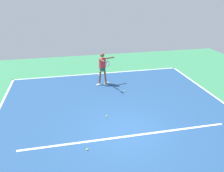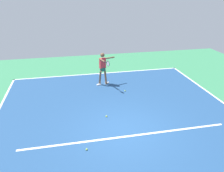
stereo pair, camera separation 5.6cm
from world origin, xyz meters
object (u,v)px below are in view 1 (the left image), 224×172
(tennis_ball_by_baseline, at_px, (125,91))
(tennis_ball_centre_court, at_px, (87,149))
(tennis_player, at_px, (103,67))
(tennis_ball_by_sideline, at_px, (107,116))

(tennis_ball_by_baseline, relative_size, tennis_ball_centre_court, 1.00)
(tennis_ball_by_baseline, distance_m, tennis_ball_centre_court, 5.03)
(tennis_ball_by_baseline, bearing_deg, tennis_ball_centre_court, 59.98)
(tennis_player, relative_size, tennis_ball_centre_court, 28.23)
(tennis_player, bearing_deg, tennis_ball_centre_court, 56.38)
(tennis_ball_by_sideline, height_order, tennis_ball_by_baseline, same)
(tennis_player, height_order, tennis_ball_by_baseline, tennis_player)
(tennis_player, height_order, tennis_ball_by_sideline, tennis_player)
(tennis_ball_by_baseline, height_order, tennis_ball_centre_court, same)
(tennis_ball_by_sideline, height_order, tennis_ball_centre_court, same)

